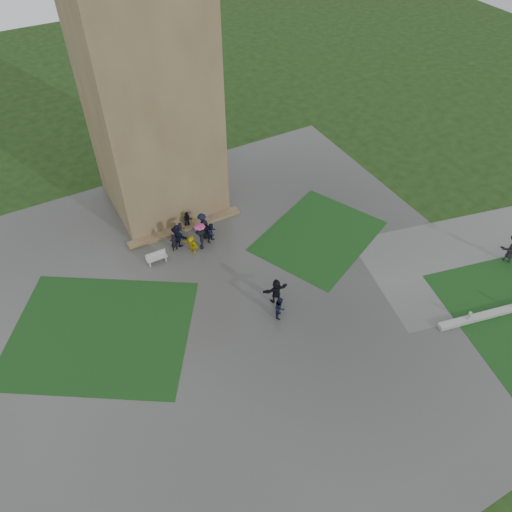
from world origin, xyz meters
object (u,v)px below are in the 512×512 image
pedestrian_near (276,291)px  tower (148,95)px  bench (157,257)px  pedestrian_mid (280,307)px  pedestrian_path (512,250)px

pedestrian_near → tower: bearing=-75.3°
bench → pedestrian_mid: bearing=-57.9°
tower → pedestrian_path: size_ratio=7.70×
tower → bench: (-3.16, -6.79, -8.54)m
tower → pedestrian_path: (18.83, -18.63, -7.88)m
pedestrian_near → pedestrian_path: 17.04m
pedestrian_near → pedestrian_mid: bearing=76.0°
bench → pedestrian_path: (21.99, -11.85, 0.66)m
tower → bench: size_ratio=12.21×
pedestrian_path → pedestrian_near: bearing=164.1°
bench → pedestrian_near: size_ratio=0.78×
tower → pedestrian_mid: bearing=-82.4°
pedestrian_path → bench: bearing=151.7°
pedestrian_near → pedestrian_path: bearing=168.9°
bench → pedestrian_mid: size_ratio=0.89×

